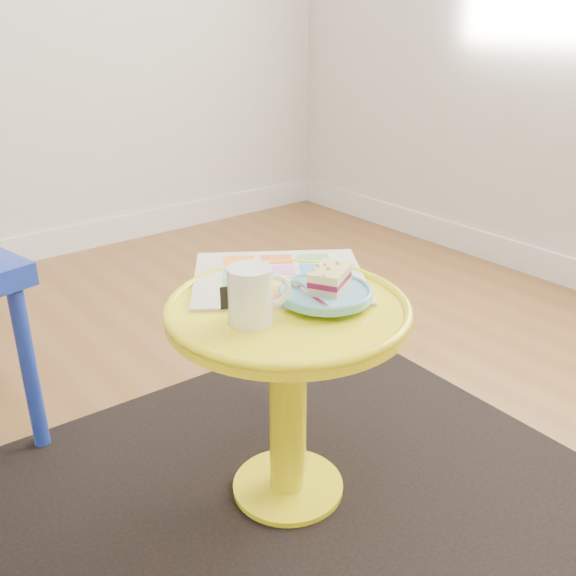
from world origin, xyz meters
TOP-DOWN VIEW (x-y plane):
  - rug at (0.39, 0.15)m, footprint 1.34×1.15m
  - side_table at (0.39, 0.15)m, footprint 0.49×0.49m
  - newspaper at (0.46, 0.27)m, footprint 0.48×0.47m
  - mug at (0.29, 0.14)m, footprint 0.12×0.09m
  - plate at (0.46, 0.11)m, footprint 0.19×0.19m
  - cake_slice at (0.47, 0.12)m, footprint 0.12×0.10m
  - fork at (0.42, 0.12)m, footprint 0.04×0.14m

SIDE VIEW (x-z plane):
  - rug at x=0.39m, z-range 0.00..0.01m
  - side_table at x=0.39m, z-range 0.10..0.57m
  - newspaper at x=0.46m, z-range 0.47..0.47m
  - plate at x=0.46m, z-range 0.48..0.50m
  - fork at x=0.42m, z-range 0.49..0.50m
  - cake_slice at x=0.47m, z-range 0.49..0.54m
  - mug at x=0.29m, z-range 0.47..0.58m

